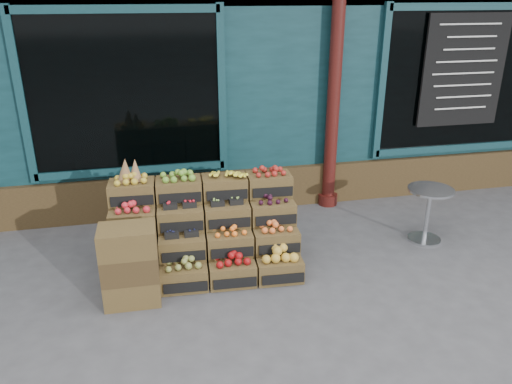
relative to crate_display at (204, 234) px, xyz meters
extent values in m
plane|color=#464649|center=(0.82, -0.65, -0.40)|extent=(60.00, 60.00, 0.00)
cube|color=#11343A|center=(0.82, 4.55, 2.00)|extent=(12.00, 6.00, 4.80)
cube|color=#11343A|center=(0.82, 1.60, 1.10)|extent=(12.00, 0.12, 3.00)
cube|color=#3F2F19|center=(0.82, 1.53, -0.10)|extent=(12.00, 0.18, 0.60)
cube|color=black|center=(-0.78, 1.53, 1.35)|extent=(2.40, 0.06, 2.00)
cube|color=black|center=(4.02, 1.53, 1.35)|extent=(2.40, 0.06, 2.00)
cylinder|color=#41120F|center=(2.02, 1.40, 1.20)|extent=(0.18, 0.18, 3.20)
cube|color=black|center=(4.02, 1.45, 1.50)|extent=(1.30, 0.04, 1.60)
cube|color=brown|center=(-0.80, -0.38, -0.27)|extent=(0.52, 0.38, 0.25)
cube|color=black|center=(-0.81, -0.56, -0.30)|extent=(0.46, 0.04, 0.11)
cube|color=yellow|center=(-0.80, -0.38, -0.11)|extent=(0.42, 0.29, 0.08)
cube|color=brown|center=(-0.28, -0.40, -0.27)|extent=(0.52, 0.38, 0.25)
cube|color=black|center=(-0.29, -0.59, -0.30)|extent=(0.46, 0.04, 0.11)
cube|color=olive|center=(-0.28, -0.40, -0.11)|extent=(0.42, 0.29, 0.09)
cube|color=brown|center=(0.24, -0.43, -0.27)|extent=(0.52, 0.38, 0.25)
cube|color=black|center=(0.23, -0.62, -0.30)|extent=(0.46, 0.04, 0.11)
cube|color=maroon|center=(0.24, -0.43, -0.10)|extent=(0.42, 0.29, 0.10)
cube|color=brown|center=(0.77, -0.46, -0.27)|extent=(0.52, 0.38, 0.25)
cube|color=black|center=(0.76, -0.65, -0.30)|extent=(0.46, 0.04, 0.11)
cube|color=gold|center=(0.77, -0.46, -0.09)|extent=(0.42, 0.29, 0.12)
cube|color=brown|center=(-0.79, -0.16, -0.02)|extent=(0.52, 0.38, 0.25)
cube|color=black|center=(-0.80, -0.35, -0.05)|extent=(0.46, 0.04, 0.11)
cube|color=orange|center=(-0.79, -0.16, 0.15)|extent=(0.42, 0.29, 0.09)
cube|color=brown|center=(-0.27, -0.19, -0.02)|extent=(0.52, 0.38, 0.25)
cube|color=black|center=(-0.28, -0.38, -0.05)|extent=(0.46, 0.04, 0.11)
cube|color=#171A42|center=(-0.27, -0.19, 0.12)|extent=(0.42, 0.29, 0.03)
cube|color=brown|center=(0.26, -0.22, -0.02)|extent=(0.52, 0.38, 0.25)
cube|color=black|center=(0.25, -0.41, -0.05)|extent=(0.46, 0.04, 0.11)
cube|color=orange|center=(0.26, -0.22, 0.14)|extent=(0.42, 0.29, 0.07)
cube|color=brown|center=(0.78, -0.25, -0.02)|extent=(0.52, 0.38, 0.25)
cube|color=black|center=(0.77, -0.43, -0.05)|extent=(0.46, 0.04, 0.11)
cube|color=orange|center=(0.78, -0.25, 0.14)|extent=(0.42, 0.29, 0.08)
cube|color=brown|center=(-0.78, 0.05, 0.23)|extent=(0.52, 0.38, 0.25)
cube|color=black|center=(-0.79, -0.14, 0.20)|extent=(0.46, 0.04, 0.11)
cube|color=red|center=(-0.78, 0.05, 0.40)|extent=(0.42, 0.29, 0.09)
cube|color=brown|center=(-0.25, 0.02, 0.23)|extent=(0.52, 0.38, 0.25)
cube|color=black|center=(-0.27, -0.16, 0.20)|extent=(0.46, 0.04, 0.11)
cube|color=red|center=(-0.25, 0.02, 0.37)|extent=(0.42, 0.29, 0.03)
cube|color=brown|center=(0.27, -0.01, 0.23)|extent=(0.52, 0.38, 0.25)
cube|color=black|center=(0.26, -0.19, 0.20)|extent=(0.46, 0.04, 0.11)
cube|color=#83AA4A|center=(0.27, -0.01, 0.37)|extent=(0.42, 0.29, 0.03)
cube|color=brown|center=(0.79, -0.04, 0.23)|extent=(0.52, 0.38, 0.25)
cube|color=black|center=(0.78, -0.22, 0.20)|extent=(0.46, 0.04, 0.11)
cube|color=black|center=(0.79, -0.04, 0.39)|extent=(0.42, 0.29, 0.06)
cube|color=brown|center=(-0.76, 0.26, 0.48)|extent=(0.52, 0.38, 0.25)
cube|color=black|center=(-0.78, 0.08, 0.46)|extent=(0.46, 0.04, 0.11)
cube|color=gold|center=(-0.76, 0.26, 0.65)|extent=(0.42, 0.29, 0.09)
cube|color=brown|center=(-0.24, 0.23, 0.48)|extent=(0.52, 0.38, 0.25)
cube|color=black|center=(-0.25, 0.05, 0.46)|extent=(0.46, 0.04, 0.11)
cube|color=#63962E|center=(-0.24, 0.23, 0.65)|extent=(0.42, 0.29, 0.09)
cube|color=brown|center=(0.28, 0.21, 0.48)|extent=(0.52, 0.38, 0.25)
cube|color=black|center=(0.27, 0.02, 0.46)|extent=(0.46, 0.04, 0.11)
cube|color=yellow|center=(0.28, 0.21, 0.65)|extent=(0.42, 0.29, 0.08)
cube|color=brown|center=(0.80, 0.18, 0.48)|extent=(0.52, 0.38, 0.25)
cube|color=black|center=(0.79, -0.01, 0.46)|extent=(0.46, 0.04, 0.11)
cube|color=maroon|center=(0.80, 0.18, 0.64)|extent=(0.42, 0.29, 0.07)
cube|color=#3F2F19|center=(-0.01, -0.21, -0.27)|extent=(2.09, 0.46, 0.25)
cube|color=#3F2F19|center=(0.01, 0.01, -0.15)|extent=(2.09, 0.46, 0.50)
cube|color=#3F2F19|center=(0.02, 0.22, -0.02)|extent=(2.09, 0.46, 0.75)
cone|color=olive|center=(-0.81, 0.26, 0.75)|extent=(0.17, 0.17, 0.29)
cone|color=olive|center=(-0.71, 0.30, 0.73)|extent=(0.15, 0.15, 0.25)
cube|color=brown|center=(-0.82, -0.56, -0.26)|extent=(0.57, 0.40, 0.28)
cube|color=#3F2F19|center=(-0.82, -0.56, 0.02)|extent=(0.57, 0.40, 0.28)
cube|color=brown|center=(-0.82, -0.56, 0.30)|extent=(0.57, 0.40, 0.28)
cylinder|color=#B9BDC1|center=(2.83, 0.02, -0.39)|extent=(0.41, 0.41, 0.03)
cylinder|color=#B9BDC1|center=(2.83, 0.02, -0.05)|extent=(0.06, 0.06, 0.68)
cylinder|color=#B9BDC1|center=(2.83, 0.02, 0.30)|extent=(0.57, 0.57, 0.03)
imported|color=#144617|center=(-0.95, 1.97, 0.65)|extent=(0.78, 0.53, 2.11)
camera|label=1|loc=(-0.51, -5.10, 2.59)|focal=35.00mm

